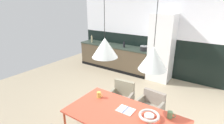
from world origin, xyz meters
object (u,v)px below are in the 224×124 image
open_book (126,110)px  pendant_lamp_over_table_far (153,58)px  dining_table (124,117)px  mug_glass_clear (99,95)px  armchair_near_window (122,95)px  pendant_lamp_over_table_near (105,48)px  armchair_facing_counter (151,104)px  mug_wide_latte (170,115)px  fruit_bowl (149,116)px  cooking_pot (144,48)px  bottle_oil_tall (124,45)px  refrigerator_column (161,48)px  bottle_spice_small (92,39)px

open_book → pendant_lamp_over_table_far: size_ratio=0.28×
dining_table → pendant_lamp_over_table_far: (0.37, 0.04, 1.03)m
open_book → mug_glass_clear: 0.61m
armchair_near_window → pendant_lamp_over_table_near: size_ratio=0.84×
dining_table → armchair_facing_counter: 0.94m
armchair_facing_counter → mug_wide_latte: (0.51, -0.57, 0.32)m
armchair_near_window → mug_glass_clear: size_ratio=6.31×
dining_table → armchair_near_window: armchair_near_window is taller
fruit_bowl → mug_wide_latte: mug_wide_latte is taller
mug_glass_clear → fruit_bowl: bearing=-2.6°
armchair_near_window → mug_wide_latte: mug_wide_latte is taller
mug_glass_clear → open_book: bearing=-6.7°
armchair_near_window → pendant_lamp_over_table_far: 1.76m
mug_glass_clear → cooking_pot: bearing=98.1°
armchair_near_window → bottle_oil_tall: bearing=-66.3°
fruit_bowl → dining_table: bearing=-156.7°
dining_table → cooking_pot: cooking_pot is taller
dining_table → cooking_pot: (-1.06, 3.08, 0.28)m
armchair_near_window → fruit_bowl: bearing=135.6°
mug_wide_latte → armchair_near_window: bearing=155.4°
armchair_facing_counter → dining_table: bearing=88.8°
mug_glass_clear → mug_wide_latte: mug_glass_clear is taller
refrigerator_column → bottle_spice_small: bearing=-177.7°
dining_table → mug_glass_clear: 0.69m
refrigerator_column → bottle_oil_tall: refrigerator_column is taller
cooking_pot → open_book: bearing=-71.0°
refrigerator_column → open_book: bearing=-81.1°
armchair_facing_counter → mug_wide_latte: 0.83m
dining_table → mug_glass_clear: bearing=163.3°
open_book → armchair_near_window: bearing=124.6°
bottle_oil_tall → pendant_lamp_over_table_far: bearing=-54.3°
refrigerator_column → armchair_near_window: size_ratio=2.66×
dining_table → pendant_lamp_over_table_near: (-0.37, 0.02, 1.07)m
armchair_facing_counter → bottle_spice_small: 4.04m
mug_wide_latte → pendant_lamp_over_table_near: pendant_lamp_over_table_near is taller
bottle_spice_small → refrigerator_column: bearing=2.3°
armchair_near_window → pendant_lamp_over_table_far: size_ratio=0.81×
fruit_bowl → cooking_pot: 3.26m
refrigerator_column → fruit_bowl: size_ratio=6.59×
dining_table → bottle_oil_tall: (-1.82, 3.08, 0.30)m
fruit_bowl → bottle_spice_small: size_ratio=1.13×
cooking_pot → bottle_oil_tall: bottle_oil_tall is taller
mug_wide_latte → cooking_pot: (-1.67, 2.74, 0.19)m
cooking_pot → mug_wide_latte: bearing=-58.7°
cooking_pot → refrigerator_column: bearing=10.2°
bottle_spice_small → bottle_oil_tall: bearing=0.6°
mug_wide_latte → pendant_lamp_over_table_far: size_ratio=0.13×
open_book → pendant_lamp_over_table_far: (0.42, -0.09, 0.99)m
pendant_lamp_over_table_far → open_book: bearing=168.2°
bottle_oil_tall → pendant_lamp_over_table_far: pendant_lamp_over_table_far is taller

